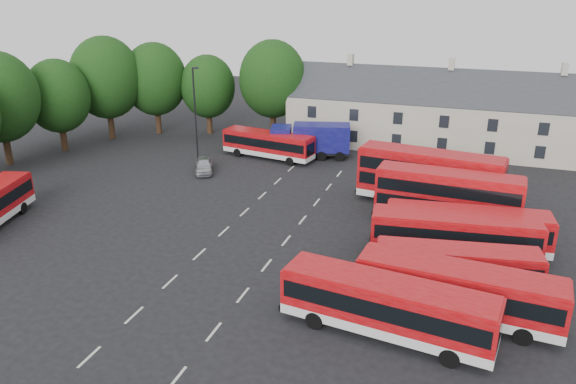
% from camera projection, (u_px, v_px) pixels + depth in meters
% --- Properties ---
extents(ground, '(140.00, 140.00, 0.00)m').
position_uv_depth(ground, '(212.00, 242.00, 40.70)').
color(ground, black).
rests_on(ground, ground).
extents(lane_markings, '(5.15, 33.80, 0.01)m').
position_uv_depth(lane_markings, '(254.00, 236.00, 41.71)').
color(lane_markings, beige).
rests_on(lane_markings, ground).
extents(treeline, '(29.92, 32.59, 12.01)m').
position_uv_depth(treeline, '(117.00, 88.00, 61.76)').
color(treeline, black).
rests_on(treeline, ground).
extents(terrace_houses, '(35.70, 7.13, 10.06)m').
position_uv_depth(terrace_houses, '(446.00, 116.00, 61.65)').
color(terrace_houses, beige).
rests_on(terrace_houses, ground).
extents(bus_row_a, '(11.56, 4.07, 3.20)m').
position_uv_depth(bus_row_a, '(387.00, 304.00, 29.42)').
color(bus_row_a, silver).
rests_on(bus_row_a, ground).
extents(bus_row_b, '(11.31, 3.49, 3.15)m').
position_uv_depth(bus_row_b, '(458.00, 288.00, 30.94)').
color(bus_row_b, silver).
rests_on(bus_row_b, ground).
extents(bus_row_c, '(9.96, 3.78, 2.75)m').
position_uv_depth(bus_row_c, '(457.00, 265.00, 34.04)').
color(bus_row_c, silver).
rests_on(bus_row_c, ground).
extents(bus_row_d, '(11.29, 3.85, 3.13)m').
position_uv_depth(bus_row_d, '(455.00, 233.00, 37.75)').
color(bus_row_d, silver).
rests_on(bus_row_d, ground).
extents(bus_row_e, '(11.24, 3.74, 3.12)m').
position_uv_depth(bus_row_e, '(467.00, 227.00, 38.70)').
color(bus_row_e, silver).
rests_on(bus_row_e, ground).
extents(bus_dd_south, '(10.86, 3.05, 4.40)m').
position_uv_depth(bus_dd_south, '(448.00, 196.00, 42.51)').
color(bus_dd_south, silver).
rests_on(bus_dd_south, ground).
extents(bus_dd_north, '(11.93, 4.25, 4.79)m').
position_uv_depth(bus_dd_north, '(429.00, 176.00, 46.18)').
color(bus_dd_north, silver).
rests_on(bus_dd_north, ground).
extents(bus_north, '(10.31, 4.01, 2.85)m').
position_uv_depth(bus_north, '(268.00, 143.00, 59.28)').
color(bus_north, silver).
rests_on(bus_north, ground).
extents(box_truck, '(8.68, 4.58, 3.63)m').
position_uv_depth(box_truck, '(312.00, 139.00, 59.54)').
color(box_truck, black).
rests_on(box_truck, ground).
extents(silver_car, '(3.33, 4.45, 1.41)m').
position_uv_depth(silver_car, '(204.00, 165.00, 55.34)').
color(silver_car, '#B4B6BD').
rests_on(silver_car, ground).
extents(lamppost, '(0.67, 0.43, 9.74)m').
position_uv_depth(lamppost, '(195.00, 112.00, 57.36)').
color(lamppost, black).
rests_on(lamppost, ground).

